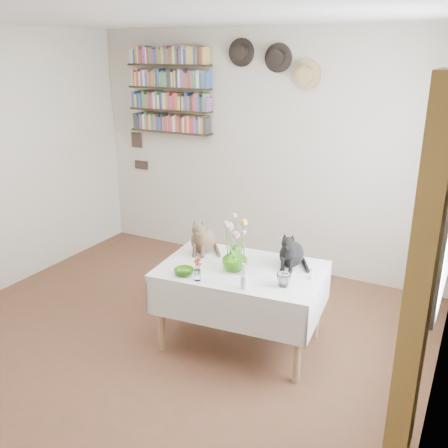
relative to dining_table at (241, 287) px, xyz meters
The scene contains 15 objects.
room 1.11m from the dining_table, 131.01° to the right, with size 4.08×4.58×2.58m.
curtain 1.68m from the dining_table, 28.80° to the right, with size 0.12×0.38×2.10m, color brown.
dining_table is the anchor object (origin of this frame).
tabby_cat 0.56m from the dining_table, 160.15° to the left, with size 0.21×0.27×0.32m, color brown, non-canonical shape.
black_cat 0.51m from the dining_table, 34.98° to the left, with size 0.20×0.26×0.30m, color black, non-canonical shape.
flower_vase 0.28m from the dining_table, 114.29° to the right, with size 0.19×0.19×0.20m, color #7DCD37.
green_bowl 0.49m from the dining_table, 136.62° to the right, with size 0.15×0.15×0.05m, color #7DCD37.
drinking_glass 0.48m from the dining_table, 19.42° to the right, with size 0.11×0.11×0.10m, color white.
candlestick 0.42m from the dining_table, 60.63° to the right, with size 0.05×0.05×0.19m.
berry_jar 0.47m from the dining_table, 119.30° to the right, with size 0.05×0.05×0.20m.
porcelain_figurine 0.58m from the dining_table, ahead, with size 0.05×0.05×0.09m.
flower_bouquet 0.51m from the dining_table, 117.47° to the right, with size 0.17×0.13×0.39m.
bookshelf_unit 2.62m from the dining_table, 136.97° to the left, with size 1.00×0.16×0.91m.
wall_hats 2.32m from the dining_table, 105.30° to the left, with size 0.98×0.09×0.48m.
wall_art_plaques 2.77m from the dining_table, 143.56° to the left, with size 0.21×0.02×0.44m.
Camera 1 is at (2.08, -2.57, 2.28)m, focal length 40.00 mm.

